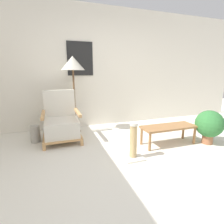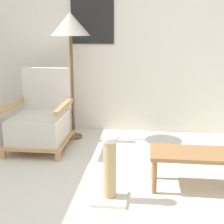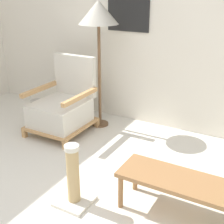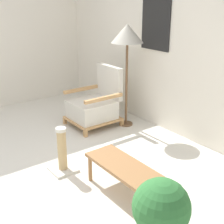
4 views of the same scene
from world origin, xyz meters
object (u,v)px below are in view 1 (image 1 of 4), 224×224
(vase, at_px, (35,134))
(scratching_post, at_px, (133,145))
(floor_lamp, at_px, (73,66))
(potted_plant, at_px, (209,125))
(armchair, at_px, (61,124))
(coffee_table, at_px, (169,128))

(vase, relative_size, scratching_post, 0.57)
(floor_lamp, relative_size, potted_plant, 2.59)
(potted_plant, bearing_deg, floor_lamp, 146.97)
(floor_lamp, distance_m, scratching_post, 2.00)
(floor_lamp, height_order, scratching_post, floor_lamp)
(armchair, relative_size, floor_lamp, 0.59)
(floor_lamp, relative_size, coffee_table, 1.60)
(coffee_table, xyz_separation_m, potted_plant, (0.69, -0.21, 0.06))
(scratching_post, bearing_deg, potted_plant, 3.07)
(armchair, xyz_separation_m, vase, (-0.47, 0.05, -0.16))
(vase, bearing_deg, coffee_table, -21.09)
(potted_plant, bearing_deg, vase, 159.97)
(floor_lamp, height_order, vase, floor_lamp)
(floor_lamp, xyz_separation_m, vase, (-0.77, -0.34, -1.23))
(vase, xyz_separation_m, scratching_post, (1.42, -1.15, 0.06))
(armchair, bearing_deg, floor_lamp, 51.90)
(vase, height_order, scratching_post, scratching_post)
(potted_plant, bearing_deg, coffee_table, 163.50)
(coffee_table, height_order, scratching_post, scratching_post)
(vase, relative_size, potted_plant, 0.51)
(floor_lamp, distance_m, coffee_table, 2.19)
(coffee_table, bearing_deg, floor_lamp, 140.73)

